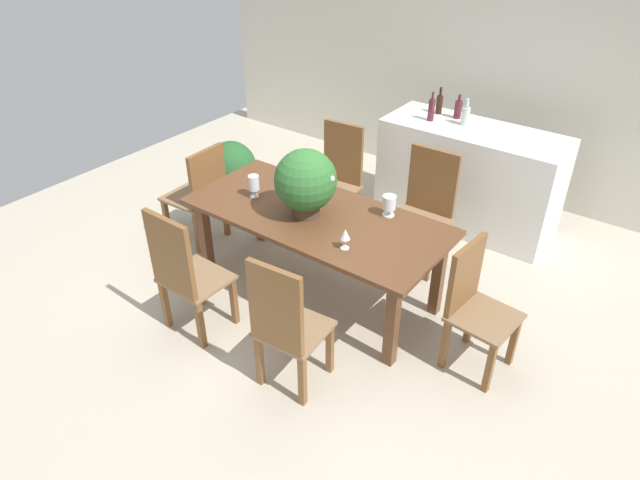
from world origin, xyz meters
TOP-DOWN VIEW (x-y plane):
  - ground_plane at (0.00, 0.00)m, footprint 7.04×7.04m
  - back_wall at (0.00, 2.60)m, footprint 6.40×0.10m
  - dining_table at (0.00, -0.06)m, footprint 2.06×0.94m
  - chair_foot_end at (1.33, -0.05)m, footprint 0.45×0.46m
  - chair_far_right at (0.46, 0.90)m, footprint 0.49×0.43m
  - chair_far_left at (-0.47, 0.91)m, footprint 0.47×0.50m
  - chair_near_right at (0.47, -1.02)m, footprint 0.45×0.45m
  - chair_head_end at (-1.31, -0.06)m, footprint 0.49×0.46m
  - chair_near_left at (-0.47, -1.02)m, footprint 0.47×0.42m
  - flower_centerpiece at (-0.06, -0.11)m, footprint 0.47×0.47m
  - crystal_vase_left at (-0.57, -0.13)m, footprint 0.09×0.09m
  - crystal_vase_center_near at (0.46, 0.26)m, footprint 0.10×0.10m
  - wine_glass at (0.45, -0.31)m, footprint 0.07×0.07m
  - kitchen_counter at (0.49, 1.73)m, footprint 1.68×0.66m
  - wine_bottle_clear at (0.23, 1.88)m, footprint 0.07×0.07m
  - wine_bottle_amber at (0.03, 1.88)m, footprint 0.06×0.06m
  - wine_bottle_dark at (0.06, 1.67)m, footprint 0.06×0.06m
  - wine_bottle_green at (0.36, 1.76)m, footprint 0.07×0.07m
  - potted_plant_floor at (-1.67, 0.69)m, footprint 0.53×0.53m

SIDE VIEW (x-z plane):
  - ground_plane at x=0.00m, z-range 0.00..0.00m
  - potted_plant_floor at x=-1.67m, z-range 0.02..0.67m
  - kitchen_counter at x=0.49m, z-range 0.00..0.98m
  - chair_foot_end at x=1.33m, z-range 0.05..0.99m
  - chair_head_end at x=-1.31m, z-range 0.05..1.00m
  - chair_far_left at x=-0.47m, z-range 0.04..1.08m
  - chair_near_right at x=0.47m, z-range 0.04..1.09m
  - chair_far_right at x=0.46m, z-range 0.05..1.08m
  - chair_near_left at x=-0.47m, z-range 0.05..1.09m
  - dining_table at x=0.00m, z-range 0.28..1.02m
  - crystal_vase_center_near at x=0.46m, z-range 0.77..0.93m
  - wine_glass at x=0.45m, z-range 0.78..0.93m
  - crystal_vase_left at x=-0.57m, z-range 0.77..0.96m
  - flower_centerpiece at x=-0.06m, z-range 0.76..1.29m
  - wine_bottle_clear at x=0.23m, z-range 0.96..1.19m
  - wine_bottle_green at x=0.36m, z-range 0.95..1.20m
  - wine_bottle_amber at x=0.03m, z-range 0.95..1.21m
  - wine_bottle_dark at x=0.06m, z-range 0.95..1.23m
  - back_wall at x=0.00m, z-range 0.00..2.60m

